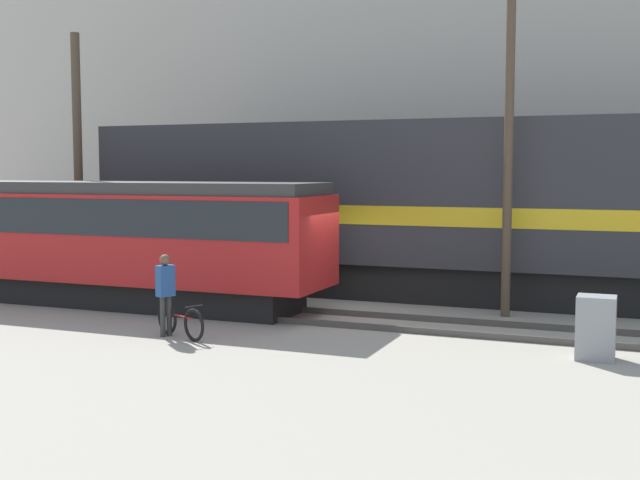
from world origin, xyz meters
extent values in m
plane|color=#9E998C|center=(0.00, 0.00, 0.00)|extent=(120.00, 120.00, 0.00)
cube|color=#47423D|center=(0.00, -1.33, 0.07)|extent=(60.00, 0.07, 0.14)
cube|color=#47423D|center=(0.00, 0.10, 0.07)|extent=(60.00, 0.07, 0.14)
cube|color=#47423D|center=(0.00, 2.86, 0.07)|extent=(60.00, 0.07, 0.14)
cube|color=#47423D|center=(0.00, 4.30, 0.07)|extent=(60.00, 0.07, 0.14)
cube|color=#B7B2A8|center=(0.00, 12.81, 6.21)|extent=(42.17, 6.00, 12.41)
cube|color=black|center=(2.12, 3.58, 0.50)|extent=(18.53, 2.55, 1.00)
cube|color=#2D2D33|center=(2.12, 3.58, 2.92)|extent=(20.14, 3.00, 3.84)
cube|color=gold|center=(2.12, 3.58, 2.34)|extent=(19.74, 3.04, 0.50)
cube|color=black|center=(-6.06, -0.61, 0.35)|extent=(11.27, 2.00, 0.70)
cube|color=#B21E1E|center=(-6.06, -0.61, 1.81)|extent=(12.81, 2.50, 2.22)
cube|color=#1E2328|center=(-6.06, -0.61, 2.37)|extent=(12.30, 2.54, 0.90)
cube|color=#333333|center=(-6.06, -0.61, 3.07)|extent=(12.56, 2.38, 0.30)
torus|color=black|center=(-1.18, -3.82, 0.34)|extent=(0.65, 0.35, 0.69)
torus|color=black|center=(-2.09, -3.39, 0.34)|extent=(0.65, 0.35, 0.69)
cylinder|color=#B21E1E|center=(-1.64, -3.60, 0.46)|extent=(0.79, 0.39, 0.04)
cylinder|color=#B21E1E|center=(-1.96, -3.46, 0.50)|extent=(0.03, 0.03, 0.31)
cylinder|color=#262626|center=(-1.18, -3.82, 0.74)|extent=(0.21, 0.41, 0.02)
cylinder|color=#333333|center=(-1.97, -3.51, 0.43)|extent=(0.11, 0.11, 0.86)
cylinder|color=#333333|center=(-2.03, -3.66, 0.43)|extent=(0.11, 0.11, 0.86)
cube|color=#264C8C|center=(-2.00, -3.59, 1.19)|extent=(0.35, 0.42, 0.66)
sphere|color=brown|center=(-2.00, -3.59, 1.64)|extent=(0.23, 0.23, 0.23)
cylinder|color=#4C3D2D|center=(-8.25, 1.48, 3.77)|extent=(0.26, 0.26, 7.53)
cylinder|color=#4C3D2D|center=(4.33, 1.48, 4.80)|extent=(0.22, 0.22, 9.61)
cube|color=gray|center=(6.60, -2.36, 0.60)|extent=(0.70, 0.60, 1.20)
camera|label=1|loc=(7.33, -17.96, 3.55)|focal=45.00mm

